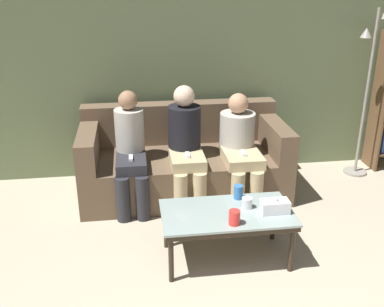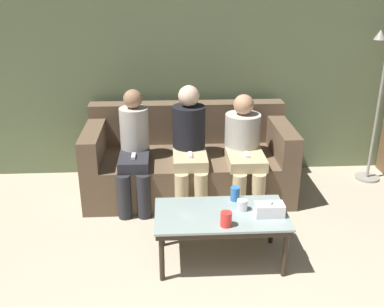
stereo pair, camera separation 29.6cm
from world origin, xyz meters
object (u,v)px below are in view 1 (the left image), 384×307
coffee_table (227,217)px  seated_person_mid_right (240,144)px  seated_person_mid_left (186,143)px  cup_near_right (247,203)px  seated_person_left_end (130,149)px  tissue_box (275,206)px  cup_far_center (234,217)px  standing_lamp (370,76)px  couch (183,162)px  cup_near_left (238,192)px

coffee_table → seated_person_mid_right: 1.11m
seated_person_mid_left → cup_near_right: bearing=-70.4°
seated_person_mid_right → coffee_table: bearing=-108.3°
seated_person_left_end → tissue_box: bearing=-45.0°
seated_person_left_end → seated_person_mid_left: (0.53, 0.02, 0.03)m
cup_far_center → seated_person_mid_left: bearing=99.4°
coffee_table → tissue_box: bearing=-8.8°
cup_near_right → seated_person_mid_left: 1.08m
cup_near_right → standing_lamp: bearing=39.8°
cup_near_right → standing_lamp: size_ratio=0.05×
cup_far_center → standing_lamp: standing_lamp is taller
couch → standing_lamp: bearing=4.8°
cup_near_left → seated_person_left_end: seated_person_left_end is taller
cup_near_right → standing_lamp: standing_lamp is taller
cup_near_right → cup_far_center: bearing=-124.0°
couch → cup_near_right: bearing=-73.6°
seated_person_left_end → cup_far_center: bearing=-58.8°
standing_lamp → seated_person_left_end: standing_lamp is taller
coffee_table → cup_far_center: (0.01, -0.19, 0.10)m
seated_person_left_end → coffee_table: bearing=-54.9°
cup_near_right → standing_lamp: 2.28m
coffee_table → cup_near_left: size_ratio=8.82×
coffee_table → cup_near_left: cup_near_left is taller
couch → standing_lamp: 2.20m
standing_lamp → cup_near_left: bearing=-144.1°
cup_near_right → couch: bearing=106.4°
cup_far_center → tissue_box: tissue_box is taller
cup_near_right → cup_far_center: size_ratio=0.77×
seated_person_mid_left → seated_person_mid_right: size_ratio=1.09×
cup_near_right → seated_person_left_end: 1.34m
cup_near_right → tissue_box: size_ratio=0.40×
couch → coffee_table: couch is taller
cup_near_right → cup_far_center: cup_far_center is taller
tissue_box → standing_lamp: size_ratio=0.12×
cup_far_center → seated_person_mid_left: 1.27m
tissue_box → seated_person_left_end: bearing=135.0°
couch → seated_person_mid_left: 0.37m
cup_far_center → tissue_box: bearing=20.7°
couch → standing_lamp: (2.04, 0.17, 0.81)m
tissue_box → seated_person_mid_left: size_ratio=0.19×
standing_lamp → seated_person_mid_right: size_ratio=1.73×
tissue_box → seated_person_mid_left: (-0.56, 1.11, 0.14)m
tissue_box → seated_person_left_end: seated_person_left_end is taller
seated_person_mid_right → seated_person_mid_left: bearing=178.2°
tissue_box → coffee_table: bearing=171.2°
coffee_table → seated_person_mid_right: seated_person_mid_right is taller
seated_person_left_end → seated_person_mid_right: size_ratio=1.06×
standing_lamp → cup_far_center: bearing=-138.4°
cup_far_center → cup_near_left: bearing=72.6°
cup_near_right → seated_person_left_end: seated_person_left_end is taller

